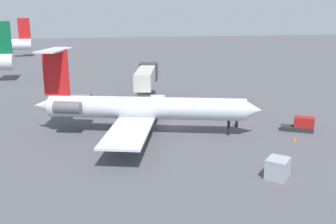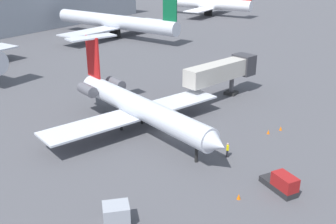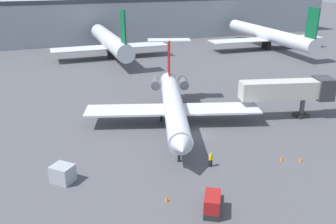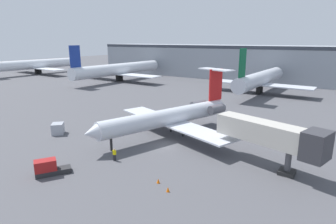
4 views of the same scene
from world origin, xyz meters
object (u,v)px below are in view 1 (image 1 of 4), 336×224
at_px(traffic_cone_near, 226,109).
at_px(traffic_cone_far, 295,139).
at_px(traffic_cone_mid, 227,106).
at_px(cargo_container_uld, 278,168).
at_px(jet_bridge, 146,76).
at_px(ground_crew_marshaller, 237,121).
at_px(regional_jet, 139,107).
at_px(baggage_tug_lead, 301,125).

xyz_separation_m(traffic_cone_near, traffic_cone_far, (-15.16, -2.71, 0.00)).
relative_size(traffic_cone_mid, traffic_cone_far, 1.00).
xyz_separation_m(cargo_container_uld, traffic_cone_mid, (25.93, -5.22, -0.64)).
relative_size(jet_bridge, ground_crew_marshaller, 8.27).
height_order(jet_bridge, traffic_cone_mid, jet_bridge).
relative_size(regional_jet, traffic_cone_near, 50.76).
height_order(baggage_tug_lead, cargo_container_uld, baggage_tug_lead).
bearing_deg(traffic_cone_mid, traffic_cone_near, 154.24).
height_order(traffic_cone_mid, traffic_cone_far, same).
bearing_deg(jet_bridge, traffic_cone_far, -151.44).
bearing_deg(regional_jet, traffic_cone_near, -61.71).
distance_m(jet_bridge, cargo_container_uld, 34.31).
relative_size(baggage_tug_lead, traffic_cone_mid, 7.56).
bearing_deg(cargo_container_uld, traffic_cone_far, -38.38).
bearing_deg(jet_bridge, ground_crew_marshaller, -153.10).
distance_m(jet_bridge, traffic_cone_near, 14.90).
bearing_deg(regional_jet, cargo_container_uld, -147.60).
height_order(ground_crew_marshaller, cargo_container_uld, cargo_container_uld).
bearing_deg(ground_crew_marshaller, jet_bridge, 26.90).
bearing_deg(jet_bridge, traffic_cone_near, -131.60).
bearing_deg(regional_jet, traffic_cone_far, -113.01).
distance_m(regional_jet, traffic_cone_far, 19.00).
bearing_deg(baggage_tug_lead, jet_bridge, 37.32).
bearing_deg(ground_crew_marshaller, baggage_tug_lead, -115.91).
xyz_separation_m(regional_jet, ground_crew_marshaller, (-0.47, -12.87, -2.44)).
relative_size(baggage_tug_lead, traffic_cone_far, 7.56).
xyz_separation_m(jet_bridge, baggage_tug_lead, (-21.33, -16.27, -3.46)).
xyz_separation_m(regional_jet, cargo_container_uld, (-16.17, -10.26, -2.38)).
height_order(baggage_tug_lead, traffic_cone_near, baggage_tug_lead).
relative_size(baggage_tug_lead, traffic_cone_near, 7.56).
xyz_separation_m(regional_jet, traffic_cone_far, (-7.33, -17.26, -3.02)).
bearing_deg(jet_bridge, baggage_tug_lead, -142.68).
relative_size(regional_jet, cargo_container_uld, 9.97).
bearing_deg(ground_crew_marshaller, traffic_cone_near, -11.45).
height_order(baggage_tug_lead, traffic_cone_mid, baggage_tug_lead).
relative_size(ground_crew_marshaller, traffic_cone_mid, 3.07).
xyz_separation_m(cargo_container_uld, traffic_cone_far, (8.84, -7.00, -0.64)).
bearing_deg(traffic_cone_mid, jet_bridge, 56.91).
height_order(jet_bridge, traffic_cone_far, jet_bridge).
height_order(ground_crew_marshaller, baggage_tug_lead, baggage_tug_lead).
height_order(regional_jet, ground_crew_marshaller, regional_jet).
height_order(ground_crew_marshaller, traffic_cone_mid, ground_crew_marshaller).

